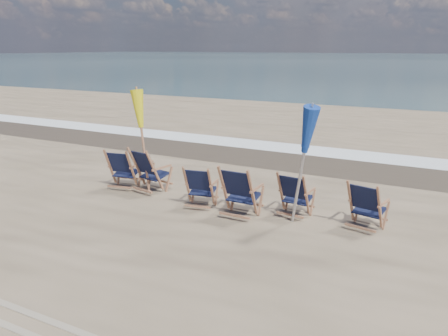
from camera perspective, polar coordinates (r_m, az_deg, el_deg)
The scene contains 11 objects.
ocean at distance 133.49m, azimuth 25.91°, elevation 12.64°, with size 400.00×400.00×0.00m, color #36545A.
surf_foam at distance 14.60m, azimuth 10.91°, elevation 2.33°, with size 200.00×1.40×0.01m, color silver.
wet_sand_strip at distance 13.20m, azimuth 9.07°, elevation 1.02°, with size 200.00×2.60×0.00m, color #42362A.
beach_chair_0 at distance 10.38m, azimuth -11.98°, elevation -0.28°, with size 0.64×0.72×1.00m, color black, non-canonical shape.
beach_chair_1 at distance 9.92m, azimuth -9.03°, elevation -0.61°, with size 0.70×0.78×1.09m, color black, non-canonical shape.
beach_chair_2 at distance 8.94m, azimuth -1.69°, elevation -2.69°, with size 0.61×0.68×0.95m, color black, non-canonical shape.
beach_chair_3 at distance 8.36m, azimuth 3.70°, elevation -3.51°, with size 0.70×0.79×1.09m, color black, non-canonical shape.
beach_chair_4 at distance 8.56m, azimuth 10.68°, elevation -3.78°, with size 0.61×0.69×0.96m, color black, non-canonical shape.
beach_chair_5 at distance 8.25m, azimuth 19.64°, elevation -5.13°, with size 0.62×0.70×0.97m, color black, non-canonical shape.
umbrella_yellow at distance 10.07m, azimuth -10.68°, elevation 6.93°, with size 0.30×0.30×2.34m.
umbrella_blue at distance 7.90m, azimuth 10.24°, elevation 4.63°, with size 0.30×0.30×2.34m.
Camera 1 is at (3.86, -5.40, 3.27)m, focal length 35.00 mm.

